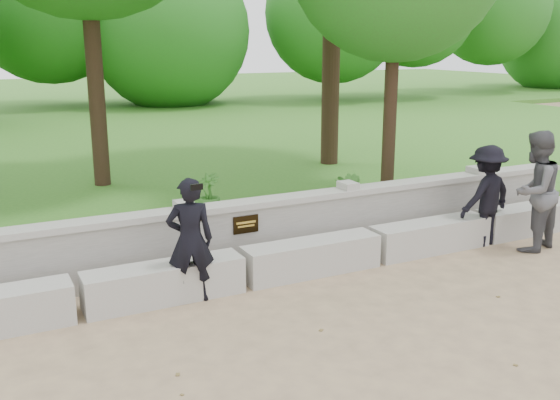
# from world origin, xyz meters

# --- Properties ---
(ground) EXTENTS (80.00, 80.00, 0.00)m
(ground) POSITION_xyz_m (0.00, 0.00, 0.00)
(ground) COLOR tan
(ground) RESTS_ON ground
(lawn) EXTENTS (40.00, 22.00, 0.25)m
(lawn) POSITION_xyz_m (0.00, 14.00, 0.12)
(lawn) COLOR #326E21
(lawn) RESTS_ON ground
(concrete_bench) EXTENTS (11.90, 0.45, 0.45)m
(concrete_bench) POSITION_xyz_m (0.00, 1.90, 0.22)
(concrete_bench) COLOR #B2AFA8
(concrete_bench) RESTS_ON ground
(parapet_wall) EXTENTS (12.50, 0.35, 0.90)m
(parapet_wall) POSITION_xyz_m (0.00, 2.60, 0.46)
(parapet_wall) COLOR #A7A59E
(parapet_wall) RESTS_ON ground
(man_main) EXTENTS (0.61, 0.56, 1.50)m
(man_main) POSITION_xyz_m (-0.71, 1.77, 0.75)
(man_main) COLOR black
(man_main) RESTS_ON ground
(visitor_left) EXTENTS (1.00, 0.87, 1.77)m
(visitor_left) POSITION_xyz_m (4.37, 1.30, 0.88)
(visitor_left) COLOR #47484D
(visitor_left) RESTS_ON ground
(visitor_mid) EXTENTS (1.05, 0.70, 1.52)m
(visitor_mid) POSITION_xyz_m (3.93, 1.80, 0.76)
(visitor_mid) COLOR black
(visitor_mid) RESTS_ON ground
(shrub_b) EXTENTS (0.46, 0.47, 0.67)m
(shrub_b) POSITION_xyz_m (2.57, 3.30, 0.58)
(shrub_b) COLOR #367226
(shrub_b) RESTS_ON lawn
(shrub_c) EXTENTS (0.73, 0.71, 0.62)m
(shrub_c) POSITION_xyz_m (2.52, 3.30, 0.56)
(shrub_c) COLOR #367226
(shrub_c) RESTS_ON lawn
(shrub_d) EXTENTS (0.48, 0.49, 0.67)m
(shrub_d) POSITION_xyz_m (0.51, 4.45, 0.58)
(shrub_d) COLOR #367226
(shrub_d) RESTS_ON lawn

